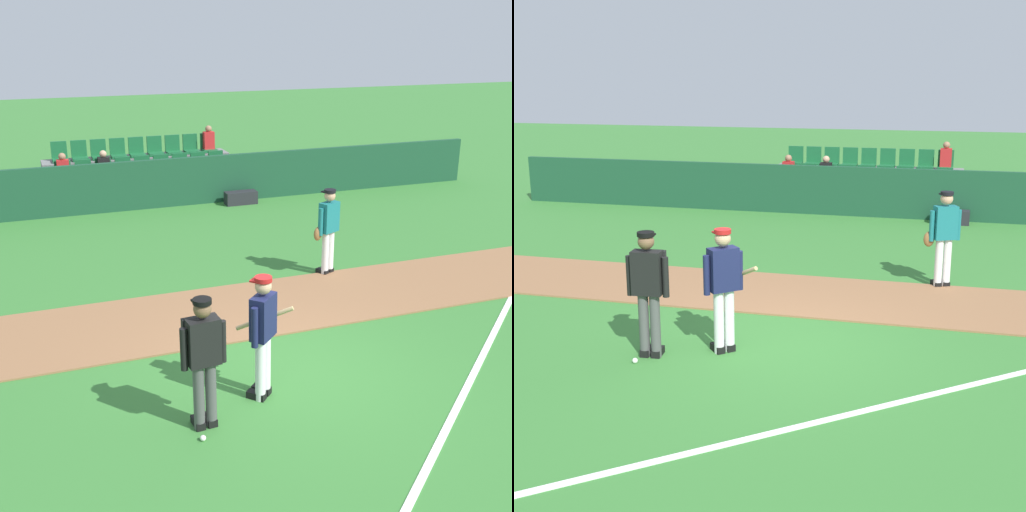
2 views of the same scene
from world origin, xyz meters
The scene contains 10 objects.
ground_plane centered at (0.00, 0.00, 0.00)m, with size 80.00×80.00×0.00m, color #387A33.
infield_dirt_path centered at (0.00, 2.38, 0.01)m, with size 28.00×2.33×0.03m, color #936642.
foul_line_chalk centered at (3.00, -0.50, 0.01)m, with size 12.00×0.10×0.01m, color white.
dugout_fence centered at (0.00, 9.73, 0.67)m, with size 20.00×0.16×1.33m, color #19472D.
stadium_bleachers centered at (-0.01, 11.18, 0.49)m, with size 5.55×2.10×1.90m.
batter_navy_jersey centered at (-0.57, -0.41, 0.97)m, with size 0.72×0.68×1.76m.
umpire_home_plate centered at (-1.51, -0.81, 1.00)m, with size 0.59×0.33×1.76m.
runner_teal_jersey centered at (2.29, 3.50, 0.96)m, with size 0.66×0.41×1.76m.
baseball centered at (-1.62, -1.10, 0.04)m, with size 0.07×0.07×0.07m, color white.
equipment_bag centered at (2.44, 9.28, 0.18)m, with size 0.90×0.36×0.36m, color #232328.
Camera 1 is at (-3.36, -7.70, 4.82)m, focal length 46.04 mm.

